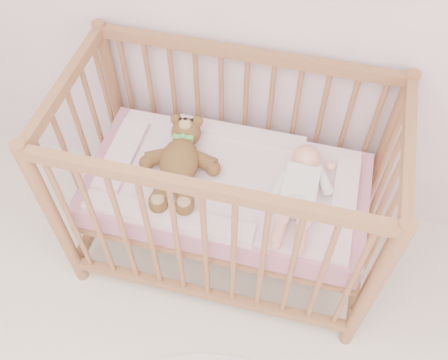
% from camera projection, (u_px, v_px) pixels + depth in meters
% --- Properties ---
extents(crib, '(1.36, 0.76, 1.00)m').
position_uv_depth(crib, '(227.00, 188.00, 2.20)').
color(crib, '#996B41').
rests_on(crib, floor).
extents(mattress, '(1.22, 0.62, 0.13)m').
position_uv_depth(mattress, '(227.00, 190.00, 2.21)').
color(mattress, '#C47A8C').
rests_on(mattress, crib).
extents(blanket, '(1.10, 0.58, 0.06)m').
position_uv_depth(blanket, '(227.00, 179.00, 2.15)').
color(blanket, pink).
rests_on(blanket, mattress).
extents(baby, '(0.27, 0.55, 0.13)m').
position_uv_depth(baby, '(300.00, 187.00, 2.03)').
color(baby, silver).
rests_on(baby, blanket).
extents(teddy_bear, '(0.43, 0.56, 0.14)m').
position_uv_depth(teddy_bear, '(179.00, 162.00, 2.10)').
color(teddy_bear, brown).
rests_on(teddy_bear, blanket).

